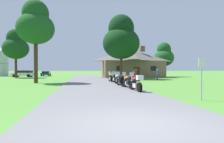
# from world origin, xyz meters

# --- Properties ---
(ground_plane) EXTENTS (500.00, 500.00, 0.00)m
(ground_plane) POSITION_xyz_m (0.00, 20.00, 0.00)
(ground_plane) COLOR #4C8433
(asphalt_driveway) EXTENTS (6.40, 80.00, 0.06)m
(asphalt_driveway) POSITION_xyz_m (0.00, 18.00, 0.03)
(asphalt_driveway) COLOR slate
(asphalt_driveway) RESTS_ON ground
(motorcycle_red_nearest_to_camera) EXTENTS (0.66, 2.08, 1.30)m
(motorcycle_red_nearest_to_camera) POSITION_xyz_m (2.39, 7.69, 0.62)
(motorcycle_red_nearest_to_camera) COLOR black
(motorcycle_red_nearest_to_camera) RESTS_ON asphalt_driveway
(motorcycle_orange_second_in_row) EXTENTS (0.94, 2.07, 1.30)m
(motorcycle_orange_second_in_row) POSITION_xyz_m (2.41, 9.81, 0.61)
(motorcycle_orange_second_in_row) COLOR black
(motorcycle_orange_second_in_row) RESTS_ON asphalt_driveway
(motorcycle_black_third_in_row) EXTENTS (0.87, 2.08, 1.30)m
(motorcycle_black_third_in_row) POSITION_xyz_m (2.23, 11.79, 0.61)
(motorcycle_black_third_in_row) COLOR black
(motorcycle_black_third_in_row) RESTS_ON asphalt_driveway
(motorcycle_silver_fourth_in_row) EXTENTS (0.94, 2.07, 1.30)m
(motorcycle_silver_fourth_in_row) POSITION_xyz_m (2.42, 14.03, 0.61)
(motorcycle_silver_fourth_in_row) COLOR black
(motorcycle_silver_fourth_in_row) RESTS_ON asphalt_driveway
(motorcycle_green_fifth_in_row) EXTENTS (0.66, 2.08, 1.30)m
(motorcycle_green_fifth_in_row) POSITION_xyz_m (2.40, 16.40, 0.62)
(motorcycle_green_fifth_in_row) COLOR black
(motorcycle_green_fifth_in_row) RESTS_ON asphalt_driveway
(motorcycle_yellow_farthest_in_row) EXTENTS (0.66, 2.08, 1.30)m
(motorcycle_yellow_farthest_in_row) POSITION_xyz_m (2.26, 18.51, 0.62)
(motorcycle_yellow_farthest_in_row) COLOR black
(motorcycle_yellow_farthest_in_row) RESTS_ON asphalt_driveway
(stone_lodge) EXTENTS (12.49, 6.77, 6.40)m
(stone_lodge) POSITION_xyz_m (8.84, 32.21, 2.83)
(stone_lodge) COLOR brown
(stone_lodge) RESTS_ON ground
(bystander_tan_shirt_near_lodge) EXTENTS (0.55, 0.23, 1.67)m
(bystander_tan_shirt_near_lodge) POSITION_xyz_m (7.47, 26.37, 0.93)
(bystander_tan_shirt_near_lodge) COLOR black
(bystander_tan_shirt_near_lodge) RESTS_ON ground
(bystander_red_shirt_beside_signpost) EXTENTS (0.38, 0.48, 1.67)m
(bystander_red_shirt_beside_signpost) POSITION_xyz_m (6.78, 22.56, 0.93)
(bystander_red_shirt_beside_signpost) COLOR #75664C
(bystander_red_shirt_beside_signpost) RESTS_ON ground
(bystander_blue_shirt_by_tree) EXTENTS (0.40, 0.45, 1.67)m
(bystander_blue_shirt_by_tree) POSITION_xyz_m (9.48, 20.95, 0.93)
(bystander_blue_shirt_by_tree) COLOR navy
(bystander_blue_shirt_by_tree) RESTS_ON ground
(metal_signpost_roadside) EXTENTS (0.36, 0.06, 2.14)m
(metal_signpost_roadside) POSITION_xyz_m (4.54, 3.60, 1.35)
(metal_signpost_roadside) COLOR #9EA0A5
(metal_signpost_roadside) RESTS_ON ground
(tree_by_lodge_front) EXTENTS (6.25, 6.25, 10.88)m
(tree_by_lodge_front) POSITION_xyz_m (5.30, 26.37, 6.77)
(tree_by_lodge_front) COLOR #422D19
(tree_by_lodge_front) RESTS_ON ground
(tree_left_near) EXTENTS (4.27, 4.27, 9.65)m
(tree_left_near) POSITION_xyz_m (-6.60, 18.08, 6.81)
(tree_left_near) COLOR #422D19
(tree_left_near) RESTS_ON ground
(tree_right_of_lodge) EXTENTS (4.41, 4.41, 7.64)m
(tree_right_of_lodge) POSITION_xyz_m (16.78, 34.60, 4.74)
(tree_right_of_lodge) COLOR #422D19
(tree_right_of_lodge) RESTS_ON ground
(tree_left_far) EXTENTS (4.80, 4.80, 9.37)m
(tree_left_far) POSITION_xyz_m (-13.78, 33.85, 6.20)
(tree_left_far) COLOR #422D19
(tree_left_far) RESTS_ON ground
(metal_silo_distant) EXTENTS (3.58, 3.58, 6.92)m
(metal_silo_distant) POSITION_xyz_m (-20.73, 44.61, 3.47)
(metal_silo_distant) COLOR #B2B7BC
(metal_silo_distant) RESTS_ON ground
(parked_white_suv_far_left) EXTENTS (4.74, 2.22, 1.40)m
(parked_white_suv_far_left) POSITION_xyz_m (-13.48, 37.49, 0.78)
(parked_white_suv_far_left) COLOR silver
(parked_white_suv_far_left) RESTS_ON ground
(parked_navy_sedan_far_left) EXTENTS (1.96, 4.23, 1.20)m
(parked_navy_sedan_far_left) POSITION_xyz_m (-9.98, 43.67, 0.64)
(parked_navy_sedan_far_left) COLOR navy
(parked_navy_sedan_far_left) RESTS_ON ground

